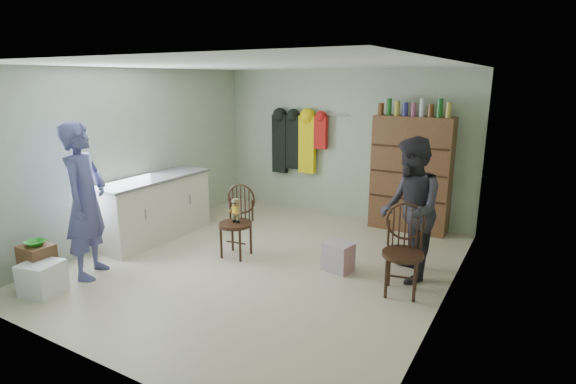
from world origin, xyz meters
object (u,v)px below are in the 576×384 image
Objects in this scene: counter at (154,208)px; chair_far at (404,246)px; chair_front at (237,217)px; dresser at (411,173)px.

chair_far is (3.74, 0.10, 0.07)m from counter.
chair_far reaches higher than counter.
counter is 1.49m from chair_front.
dresser is (-0.54, 2.20, 0.37)m from chair_far.
dresser is at bearing 91.72° from chair_far.
counter is at bearing 176.01° from chair_front.
dresser is at bearing 35.68° from counter.
dresser reaches higher than chair_far.
counter is 0.90× the size of dresser.
dresser is (3.20, 2.30, 0.44)m from counter.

